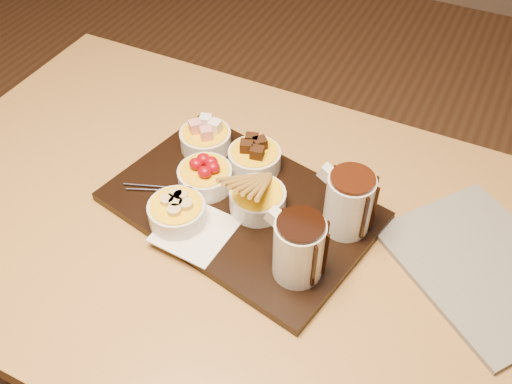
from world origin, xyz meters
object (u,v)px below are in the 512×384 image
at_px(pitcher_dark_chocolate, 299,249).
at_px(pitcher_milk_chocolate, 349,204).
at_px(bowl_strawberries, 205,178).
at_px(serving_board, 241,206).
at_px(newspaper, 484,267).
at_px(dining_table, 217,248).

xyz_separation_m(pitcher_dark_chocolate, pitcher_milk_chocolate, (0.04, 0.13, 0.00)).
bearing_deg(pitcher_dark_chocolate, bowl_strawberries, 167.35).
xyz_separation_m(bowl_strawberries, pitcher_milk_chocolate, (0.26, 0.02, 0.04)).
bearing_deg(serving_board, newspaper, 20.03).
xyz_separation_m(pitcher_dark_chocolate, newspaper, (0.27, 0.15, -0.07)).
bearing_deg(pitcher_milk_chocolate, pitcher_dark_chocolate, -94.40).
height_order(dining_table, newspaper, newspaper).
bearing_deg(serving_board, pitcher_milk_chocolate, 21.80).
bearing_deg(newspaper, dining_table, -132.17).
xyz_separation_m(serving_board, bowl_strawberries, (-0.08, 0.01, 0.03)).
bearing_deg(bowl_strawberries, pitcher_dark_chocolate, -24.53).
relative_size(serving_board, newspaper, 1.52).
bearing_deg(bowl_strawberries, dining_table, -45.35).
relative_size(dining_table, bowl_strawberries, 12.00).
height_order(bowl_strawberries, newspaper, bowl_strawberries).
height_order(bowl_strawberries, pitcher_milk_chocolate, pitcher_milk_chocolate).
distance_m(serving_board, pitcher_dark_chocolate, 0.19).
height_order(pitcher_dark_chocolate, pitcher_milk_chocolate, same).
distance_m(bowl_strawberries, pitcher_dark_chocolate, 0.25).
bearing_deg(serving_board, pitcher_dark_chocolate, -19.98).
bearing_deg(newspaper, pitcher_dark_chocolate, -113.90).
xyz_separation_m(serving_board, newspaper, (0.42, 0.06, -0.00)).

